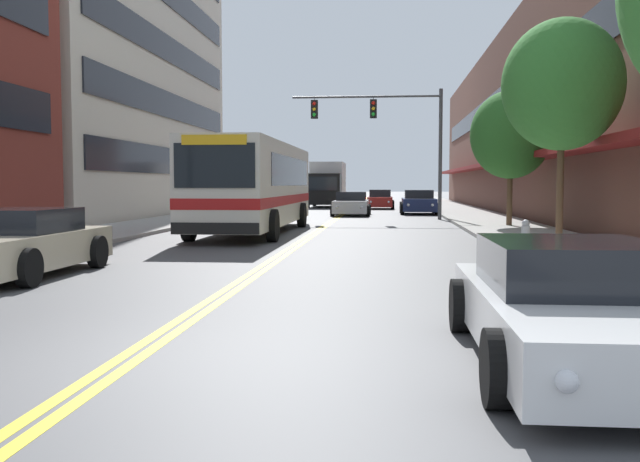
% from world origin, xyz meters
% --- Properties ---
extents(ground_plane, '(240.00, 240.00, 0.00)m').
position_xyz_m(ground_plane, '(0.00, 37.00, 0.00)').
color(ground_plane, '#4C4C4F').
extents(sidewalk_left, '(3.47, 106.00, 0.13)m').
position_xyz_m(sidewalk_left, '(-7.23, 37.00, 0.06)').
color(sidewalk_left, '#9E9B96').
rests_on(sidewalk_left, ground_plane).
extents(sidewalk_right, '(3.47, 106.00, 0.13)m').
position_xyz_m(sidewalk_right, '(7.23, 37.00, 0.06)').
color(sidewalk_right, '#9E9B96').
rests_on(sidewalk_right, ground_plane).
extents(centre_line, '(0.34, 106.00, 0.01)m').
position_xyz_m(centre_line, '(0.00, 37.00, 0.00)').
color(centre_line, yellow).
rests_on(centre_line, ground_plane).
extents(storefront_row_right, '(9.10, 68.00, 10.85)m').
position_xyz_m(storefront_row_right, '(13.20, 37.00, 5.42)').
color(storefront_row_right, brown).
rests_on(storefront_row_right, ground_plane).
extents(city_bus, '(2.91, 12.26, 3.19)m').
position_xyz_m(city_bus, '(-2.18, 18.92, 1.80)').
color(city_bus, silver).
rests_on(city_bus, ground_plane).
extents(car_champagne_parked_left_near, '(2.11, 4.81, 1.29)m').
position_xyz_m(car_champagne_parked_left_near, '(-4.43, 6.28, 0.61)').
color(car_champagne_parked_left_near, beige).
rests_on(car_champagne_parked_left_near, ground_plane).
extents(car_slate_blue_parked_left_mid, '(2.18, 4.31, 1.39)m').
position_xyz_m(car_slate_blue_parked_left_mid, '(-4.39, 33.56, 0.66)').
color(car_slate_blue_parked_left_mid, '#475675').
rests_on(car_slate_blue_parked_left_mid, ground_plane).
extents(car_white_parked_right_foreground, '(2.12, 4.86, 1.20)m').
position_xyz_m(car_white_parked_right_foreground, '(4.42, 0.41, 0.56)').
color(car_white_parked_right_foreground, white).
rests_on(car_white_parked_right_foreground, ground_plane).
extents(car_navy_parked_right_mid, '(2.18, 4.42, 1.41)m').
position_xyz_m(car_navy_parked_right_mid, '(4.44, 35.55, 0.66)').
color(car_navy_parked_right_mid, '#19234C').
rests_on(car_navy_parked_right_mid, ground_plane).
extents(car_red_moving_lead, '(2.00, 4.25, 1.36)m').
position_xyz_m(car_red_moving_lead, '(2.09, 44.13, 0.62)').
color(car_red_moving_lead, maroon).
rests_on(car_red_moving_lead, ground_plane).
extents(car_silver_moving_second, '(2.13, 4.59, 1.32)m').
position_xyz_m(car_silver_moving_second, '(0.59, 33.33, 0.61)').
color(car_silver_moving_second, '#B7B7BC').
rests_on(car_silver_moving_second, ground_plane).
extents(box_truck, '(2.76, 7.06, 3.43)m').
position_xyz_m(box_truck, '(-2.00, 48.05, 1.72)').
color(box_truck, black).
rests_on(box_truck, ground_plane).
extents(traffic_signal_mast, '(7.46, 0.38, 6.44)m').
position_xyz_m(traffic_signal_mast, '(2.63, 29.03, 4.64)').
color(traffic_signal_mast, '#47474C').
rests_on(traffic_signal_mast, ground_plane).
extents(street_tree_right_mid, '(3.14, 3.14, 5.98)m').
position_xyz_m(street_tree_right_mid, '(7.16, 12.71, 4.37)').
color(street_tree_right_mid, brown).
rests_on(street_tree_right_mid, sidewalk_right).
extents(street_tree_right_far, '(3.17, 3.17, 5.33)m').
position_xyz_m(street_tree_right_far, '(7.45, 22.21, 3.71)').
color(street_tree_right_far, brown).
rests_on(street_tree_right_far, sidewalk_right).
extents(fire_hydrant, '(0.29, 0.21, 0.78)m').
position_xyz_m(fire_hydrant, '(5.95, 10.91, 0.52)').
color(fire_hydrant, '#B7B7BC').
rests_on(fire_hydrant, sidewalk_right).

